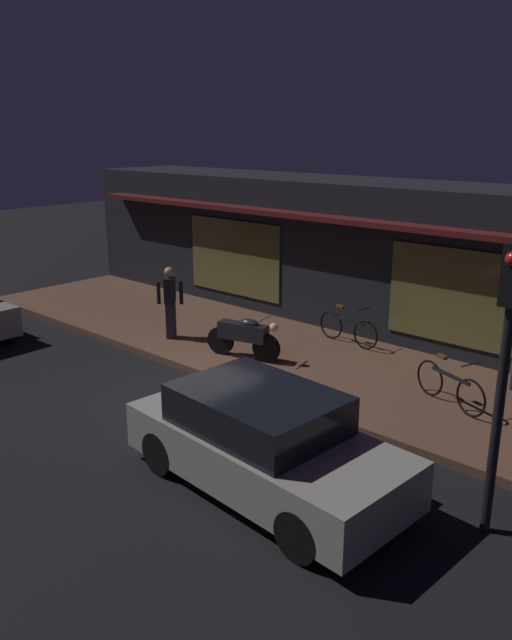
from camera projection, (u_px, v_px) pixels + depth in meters
name	position (u px, v px, depth m)	size (l,w,h in m)	color
ground_plane	(174.00, 397.00, 11.79)	(60.00, 60.00, 0.00)	black
sidewalk_slab	(277.00, 353.00, 13.90)	(18.00, 4.00, 0.15)	brown
storefront_building	(365.00, 254.00, 15.82)	(18.00, 3.30, 3.60)	black
motorcycle	(244.00, 336.00, 13.24)	(1.68, 0.66, 0.97)	black
bicycle_parked	(450.00, 386.00, 10.99)	(1.56, 0.67, 0.91)	black
bicycle_extra	(348.00, 328.00, 14.18)	(1.66, 0.42, 0.91)	black
person_photographer	(170.00, 301.00, 14.46)	(0.52, 0.46, 1.67)	#28232D
traffic_light_pole	(507.00, 342.00, 7.14)	(0.24, 0.33, 3.60)	black
parked_car_far	(263.00, 441.00, 8.62)	(4.21, 2.05, 1.42)	black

